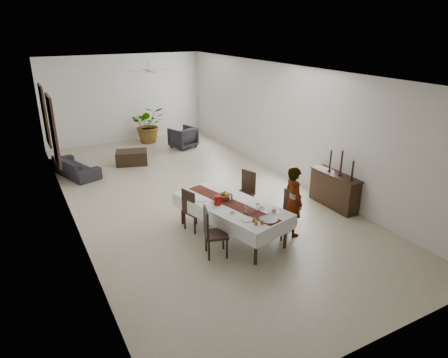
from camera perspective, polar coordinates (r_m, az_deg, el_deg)
floor at (r=10.59m, az=-4.51°, el=-2.26°), size 6.00×12.00×0.00m
ceiling at (r=9.76m, az=-5.07°, el=15.22°), size 6.00×12.00×0.02m
wall_back at (r=15.62m, az=-13.93°, el=11.06°), size 6.00×0.02×3.20m
wall_front at (r=5.51m, az=21.86°, el=-8.89°), size 6.00×0.02×3.20m
wall_left at (r=9.32m, az=-21.90°, el=3.39°), size 0.02×12.00×3.20m
wall_right at (r=11.55m, az=9.09°, el=7.93°), size 0.02×12.00×3.20m
dining_table_top at (r=8.31m, az=1.01°, el=-3.71°), size 1.54×2.52×0.05m
table_leg_fl at (r=7.52m, az=4.57°, el=-9.84°), size 0.08×0.08×0.69m
table_leg_fr at (r=8.10m, az=8.76°, el=-7.60°), size 0.08×0.08×0.69m
table_leg_bl at (r=8.99m, az=-5.97°, el=-4.39°), size 0.08×0.08×0.69m
table_leg_br at (r=9.48m, az=-1.81°, el=-2.87°), size 0.08×0.08×0.69m
tablecloth_top at (r=8.30m, az=1.01°, el=-3.52°), size 1.75×2.74×0.01m
tablecloth_drape_left at (r=8.01m, az=-1.98°, el=-5.62°), size 0.64×2.45×0.29m
tablecloth_drape_right at (r=8.73m, az=3.73°, el=-3.28°), size 0.64×2.45×0.29m
tablecloth_drape_near at (r=7.60m, az=7.65°, el=-7.40°), size 1.12×0.30×0.29m
tablecloth_drape_far at (r=9.22m, az=-4.43°, el=-1.90°), size 1.12×0.30×0.29m
table_runner at (r=8.29m, az=1.01°, el=-3.47°), size 0.94×2.46×0.00m
red_pitcher at (r=8.20m, az=-0.94°, el=-3.04°), size 0.18×0.18×0.20m
pitcher_handle at (r=8.15m, az=-1.38°, el=-3.20°), size 0.12×0.05×0.12m
wine_glass_near at (r=7.93m, az=4.83°, el=-4.10°), size 0.07×0.07×0.17m
wine_glass_mid at (r=7.85m, az=3.23°, el=-4.35°), size 0.07×0.07×0.17m
wine_glass_far at (r=8.32m, az=1.02°, el=-2.76°), size 0.07×0.07×0.17m
teacup_right at (r=8.11m, az=5.41°, el=-3.97°), size 0.09×0.09×0.06m
saucer_right at (r=8.12m, az=5.40°, el=-4.12°), size 0.15×0.15×0.01m
teacup_left at (r=7.87m, az=1.19°, el=-4.67°), size 0.09×0.09×0.06m
saucer_left at (r=7.88m, az=1.19°, el=-4.83°), size 0.15×0.15×0.01m
plate_near_right at (r=7.96m, az=7.12°, el=-4.70°), size 0.24×0.24×0.01m
bread_near_right at (r=7.95m, az=7.13°, el=-4.53°), size 0.09×0.09×0.09m
plate_near_left at (r=7.64m, az=3.25°, el=-5.76°), size 0.24×0.24×0.01m
plate_far_left at (r=8.47m, az=-3.06°, el=-2.92°), size 0.24×0.24×0.01m
serving_tray at (r=7.66m, az=6.38°, el=-5.78°), size 0.35×0.35×0.02m
jam_jar_a at (r=7.48m, az=5.46°, el=-6.19°), size 0.06×0.06×0.07m
jam_jar_b at (r=7.45m, az=4.62°, el=-6.28°), size 0.06×0.06×0.07m
jam_jar_c at (r=7.54m, az=4.32°, el=-5.91°), size 0.06×0.06×0.07m
fruit_basket at (r=8.47m, az=0.10°, el=-2.58°), size 0.29×0.29×0.10m
fruit_red at (r=8.47m, az=0.16°, el=-2.03°), size 0.09×0.09×0.09m
fruit_green at (r=8.43m, az=-0.23°, el=-2.14°), size 0.08×0.08×0.08m
fruit_yellow at (r=8.40m, az=0.33°, el=-2.22°), size 0.08×0.08×0.08m
chair_right_near_seat at (r=8.52m, az=8.43°, el=-5.37°), size 0.44×0.44×0.05m
chair_right_near_leg_fl at (r=8.62m, az=9.94°, el=-6.85°), size 0.04×0.04×0.41m
chair_right_near_leg_fr at (r=8.84m, az=8.47°, el=-6.00°), size 0.04×0.04×0.41m
chair_right_near_leg_bl at (r=8.42m, az=8.22°, el=-7.47°), size 0.04×0.04×0.41m
chair_right_near_leg_br at (r=8.64m, az=6.76°, el=-6.59°), size 0.04×0.04×0.41m
chair_right_near_back at (r=8.52m, az=9.49°, el=-3.35°), size 0.07×0.41×0.53m
chair_right_far_seat at (r=9.53m, az=2.79°, el=-2.16°), size 0.52×0.52×0.05m
chair_right_far_leg_fl at (r=9.65m, az=4.18°, el=-3.36°), size 0.05×0.05×0.41m
chair_right_far_leg_fr at (r=9.84m, az=2.63°, el=-2.82°), size 0.05×0.05×0.41m
chair_right_far_leg_bl at (r=9.41m, az=2.91°, el=-4.01°), size 0.05×0.05×0.41m
chair_right_far_leg_br at (r=9.61m, az=1.36°, el=-3.44°), size 0.05×0.05×0.41m
chair_right_far_back at (r=9.56m, az=3.53°, el=-0.29°), size 0.17×0.40×0.52m
chair_left_near_seat at (r=7.74m, az=-1.12°, el=-7.94°), size 0.53×0.53×0.05m
chair_left_near_leg_fl at (r=7.98m, az=-2.58°, el=-8.92°), size 0.05×0.05×0.42m
chair_left_near_leg_fr at (r=7.69m, az=-2.17°, el=-10.20°), size 0.05×0.05×0.42m
chair_left_near_leg_bl at (r=8.03m, az=-0.10°, el=-8.68°), size 0.05×0.05×0.42m
chair_left_near_leg_br at (r=7.74m, az=0.41°, el=-9.95°), size 0.05×0.05×0.42m
chair_left_near_back at (r=7.57m, az=-2.58°, el=-6.16°), size 0.16×0.42×0.54m
chair_left_far_seat at (r=8.70m, az=-4.13°, el=-4.62°), size 0.51×0.51×0.05m
chair_left_far_leg_fl at (r=8.82m, az=-5.62°, el=-5.92°), size 0.05×0.05×0.40m
chair_left_far_leg_fr at (r=8.60m, az=-4.20°, el=-6.66°), size 0.05×0.05×0.40m
chair_left_far_leg_bl at (r=9.01m, az=-3.98°, el=-5.25°), size 0.05×0.05×0.40m
chair_left_far_leg_br at (r=8.79m, az=-2.55°, el=-5.95°), size 0.05×0.05×0.40m
chair_left_far_back at (r=8.48m, az=-5.12°, el=-3.32°), size 0.15×0.40×0.52m
woman at (r=8.48m, az=9.89°, el=-3.16°), size 0.44×0.60×1.51m
sideboard_body at (r=10.13m, az=15.45°, el=-1.60°), size 0.37×1.37×0.82m
sideboard_top at (r=9.98m, az=15.69°, el=0.64°), size 0.40×1.42×0.03m
candlestick_near_base at (r=9.64m, az=17.73°, el=-0.14°), size 0.09×0.09×0.03m
candlestick_near_shaft at (r=9.56m, az=17.89°, el=1.21°), size 0.05×0.05×0.46m
candlestick_near_candle at (r=9.48m, az=18.07°, el=2.71°), size 0.03×0.03×0.07m
candlestick_mid_base at (r=9.88m, az=16.24°, el=0.54°), size 0.09×0.09×0.03m
candlestick_mid_shaft at (r=9.78m, az=16.43°, el=2.24°), size 0.05×0.05×0.59m
candlestick_mid_candle at (r=9.68m, az=16.63°, el=4.11°), size 0.03×0.03×0.07m
candlestick_far_base at (r=10.12m, az=14.83°, el=1.19°), size 0.09×0.09×0.03m
candlestick_far_shaft at (r=10.04m, az=14.97°, el=2.61°), size 0.05×0.05×0.50m
candlestick_far_candle at (r=9.95m, az=15.12°, el=4.18°), size 0.03×0.03×0.07m
sofa at (r=12.65m, az=-20.53°, el=1.70°), size 1.26×1.97×0.54m
armchair at (r=14.58m, az=-5.88°, el=5.94°), size 1.03×1.05×0.75m
coffee_table at (r=13.14m, az=-13.04°, el=3.02°), size 1.12×0.91×0.43m
potted_plant at (r=15.38m, az=-10.70°, el=7.68°), size 1.45×1.33×1.38m
mirror_frame_near at (r=11.44m, az=-23.21°, el=6.34°), size 0.06×1.05×1.85m
mirror_glass_near at (r=11.44m, az=-23.04°, el=6.37°), size 0.01×0.90×1.70m
mirror_frame_far at (r=13.49m, az=-24.25°, el=8.26°), size 0.06×1.05×1.85m
mirror_glass_far at (r=13.49m, az=-24.10°, el=8.28°), size 0.01×0.90×1.70m
fan_rod at (r=12.56m, az=-10.78°, el=15.85°), size 0.04×0.04×0.20m
fan_hub at (r=12.58m, az=-10.72°, el=14.95°), size 0.16×0.16×0.08m
fan_blade_n at (r=12.91m, az=-11.22°, el=15.07°), size 0.10×0.55×0.01m
fan_blade_s at (r=12.25m, az=-10.18°, el=14.81°), size 0.10×0.55×0.01m
fan_blade_e at (r=12.69m, az=-9.17°, el=15.09°), size 0.55×0.10×0.01m
fan_blade_w at (r=12.48m, az=-12.29°, el=14.78°), size 0.55×0.10×0.01m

